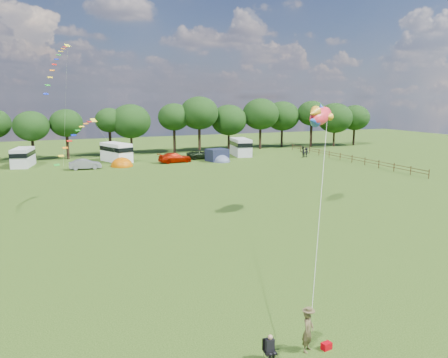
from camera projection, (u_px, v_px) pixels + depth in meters
name	position (u px, v px, depth m)	size (l,w,h in m)	color
ground_plane	(273.00, 265.00, 26.71)	(180.00, 180.00, 0.00)	black
tree_line	(152.00, 119.00, 77.52)	(102.98, 10.98, 10.27)	black
fence	(346.00, 157.00, 69.87)	(0.12, 33.12, 1.20)	#472D19
car_b	(85.00, 164.00, 62.11)	(1.54, 4.13, 1.46)	gray
car_c	(175.00, 158.00, 68.53)	(2.14, 5.09, 1.53)	#A31300
car_d	(203.00, 154.00, 72.85)	(2.42, 5.35, 1.46)	black
campervan_b	(23.00, 157.00, 64.50)	(3.43, 5.93, 2.73)	silver
campervan_c	(116.00, 152.00, 69.38)	(4.57, 6.57, 2.97)	white
campervan_d	(241.00, 146.00, 76.59)	(3.60, 6.45, 2.99)	silver
tent_orange	(122.00, 166.00, 64.91)	(3.30, 3.62, 2.58)	#BF5700
tent_greyblue	(221.00, 162.00, 69.44)	(2.91, 3.19, 2.17)	#505C73
awning_navy	(217.00, 155.00, 70.11)	(3.12, 2.53, 1.95)	#1A1F36
kite_flyer	(308.00, 331.00, 17.57)	(0.63, 0.42, 1.74)	brown
camp_chair	(270.00, 345.00, 16.93)	(0.50, 0.50, 1.13)	#99999E
kite_bag	(326.00, 346.00, 17.82)	(0.41, 0.27, 0.29)	#A20009
fish_kite	(319.00, 116.00, 37.08)	(4.09, 3.24, 2.24)	#F82A36
streamer_kite_a	(58.00, 60.00, 47.94)	(3.32, 5.45, 5.75)	yellow
streamer_kite_b	(79.00, 133.00, 39.81)	(4.25, 4.57, 3.78)	yellow
walker_a	(303.00, 152.00, 74.29)	(0.93, 0.57, 1.90)	black
walker_b	(306.00, 152.00, 74.61)	(1.04, 0.48, 1.61)	black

